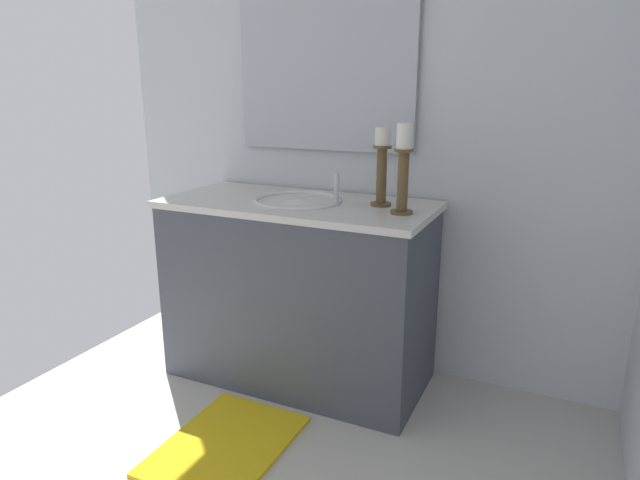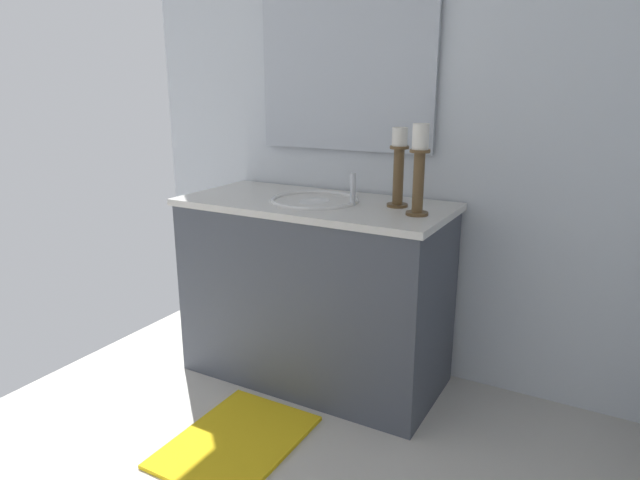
# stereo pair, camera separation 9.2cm
# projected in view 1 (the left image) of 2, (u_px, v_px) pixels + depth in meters

# --- Properties ---
(wall_left) EXTENTS (0.04, 2.55, 2.45)m
(wall_left) POSITION_uv_depth(u_px,v_px,m) (356.00, 115.00, 2.60)
(wall_left) COLOR silver
(wall_left) RESTS_ON ground
(vanity_cabinet) EXTENTS (0.58, 1.23, 0.86)m
(vanity_cabinet) POSITION_uv_depth(u_px,v_px,m) (299.00, 291.00, 2.59)
(vanity_cabinet) COLOR #474C56
(vanity_cabinet) RESTS_ON ground
(sink_basin) EXTENTS (0.40, 0.40, 0.24)m
(sink_basin) POSITION_uv_depth(u_px,v_px,m) (298.00, 210.00, 2.48)
(sink_basin) COLOR white
(sink_basin) RESTS_ON vanity_cabinet
(mirror) EXTENTS (0.02, 0.89, 0.88)m
(mirror) POSITION_uv_depth(u_px,v_px,m) (324.00, 54.00, 2.54)
(mirror) COLOR silver
(candle_holder_tall) EXTENTS (0.09, 0.09, 0.36)m
(candle_holder_tall) POSITION_uv_depth(u_px,v_px,m) (403.00, 166.00, 2.18)
(candle_holder_tall) COLOR brown
(candle_holder_tall) RESTS_ON vanity_cabinet
(candle_holder_short) EXTENTS (0.09, 0.09, 0.33)m
(candle_holder_short) POSITION_uv_depth(u_px,v_px,m) (382.00, 164.00, 2.34)
(candle_holder_short) COLOR brown
(candle_holder_short) RESTS_ON vanity_cabinet
(bath_mat) EXTENTS (0.60, 0.44, 0.02)m
(bath_mat) POSITION_uv_depth(u_px,v_px,m) (226.00, 445.00, 2.16)
(bath_mat) COLOR yellow
(bath_mat) RESTS_ON ground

